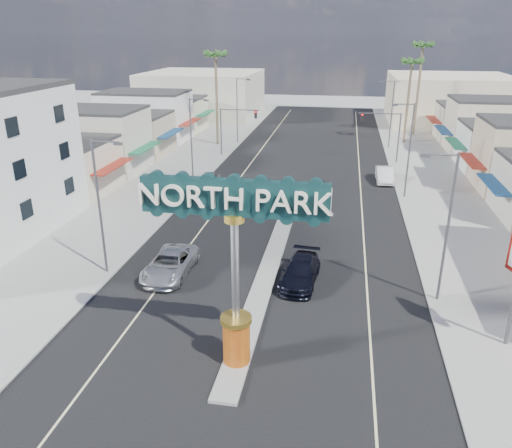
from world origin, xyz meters
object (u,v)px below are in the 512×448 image
at_px(streetlight_r_far, 391,111).
at_px(palm_right_mid, 412,66).
at_px(palm_right_far, 423,51).
at_px(car_parked_right, 384,175).
at_px(traffic_signal_right, 384,127).
at_px(streetlight_l_mid, 193,138).
at_px(traffic_signal_left, 235,123).
at_px(streetlight_l_near, 101,201).
at_px(palm_left_far, 216,60).
at_px(car_parked_left, 208,181).
at_px(streetlight_l_far, 238,107).
at_px(streetlight_r_near, 445,222).
at_px(gateway_sign, 235,253).
at_px(streetlight_r_mid, 408,146).
at_px(suv_left, 170,264).
at_px(suv_right, 300,272).

relative_size(streetlight_r_far, palm_right_mid, 0.74).
distance_m(streetlight_r_far, palm_right_far, 13.21).
bearing_deg(palm_right_far, car_parked_right, -102.67).
xyz_separation_m(traffic_signal_right, streetlight_l_mid, (-19.62, -13.99, 0.79)).
distance_m(traffic_signal_right, streetlight_r_far, 8.14).
height_order(traffic_signal_left, streetlight_l_near, streetlight_l_near).
distance_m(traffic_signal_right, palm_left_far, 24.09).
bearing_deg(palm_left_far, car_parked_left, -78.81).
height_order(streetlight_l_far, streetlight_r_near, same).
xyz_separation_m(gateway_sign, car_parked_left, (-9.00, 27.80, -5.15)).
height_order(traffic_signal_right, streetlight_l_mid, streetlight_l_mid).
height_order(streetlight_l_far, car_parked_right, streetlight_l_far).
height_order(traffic_signal_right, car_parked_right, traffic_signal_right).
bearing_deg(streetlight_r_near, streetlight_r_far, 90.00).
bearing_deg(streetlight_r_mid, palm_right_far, 81.88).
bearing_deg(palm_right_mid, streetlight_r_far, -122.69).
relative_size(streetlight_r_far, car_parked_left, 1.96).
xyz_separation_m(palm_right_far, car_parked_right, (-6.00, -26.68, -11.60)).
bearing_deg(car_parked_right, streetlight_l_far, 138.12).
distance_m(streetlight_r_far, suv_left, 45.00).
relative_size(streetlight_l_near, palm_left_far, 0.69).
bearing_deg(suv_left, traffic_signal_left, 95.20).
xyz_separation_m(streetlight_l_near, car_parked_left, (1.43, 19.78, -4.28)).
xyz_separation_m(palm_right_far, suv_left, (-21.30, -51.55, -11.59)).
bearing_deg(car_parked_right, streetlight_r_far, 83.85).
relative_size(traffic_signal_right, palm_left_far, 0.46).
distance_m(palm_right_mid, car_parked_right, 23.24).
distance_m(traffic_signal_left, car_parked_left, 14.64).
distance_m(streetlight_r_far, palm_left_far, 24.38).
relative_size(gateway_sign, suv_right, 1.75).
distance_m(streetlight_l_near, palm_right_mid, 51.92).
height_order(streetlight_l_mid, suv_left, streetlight_l_mid).
relative_size(traffic_signal_right, palm_right_mid, 0.50).
height_order(traffic_signal_left, suv_right, traffic_signal_left).
bearing_deg(streetlight_r_mid, streetlight_l_mid, 180.00).
height_order(traffic_signal_right, streetlight_l_far, streetlight_l_far).
relative_size(gateway_sign, car_parked_left, 1.99).
relative_size(traffic_signal_left, suv_right, 1.14).
xyz_separation_m(streetlight_l_far, streetlight_r_near, (20.87, -42.00, 0.00)).
bearing_deg(streetlight_r_mid, suv_left, -130.56).
bearing_deg(streetlight_l_far, palm_right_far, 21.46).
relative_size(streetlight_l_far, streetlight_r_mid, 1.00).
bearing_deg(streetlight_r_far, streetlight_r_near, -90.00).
xyz_separation_m(streetlight_l_mid, streetlight_l_far, (0.00, 22.00, 0.00)).
height_order(traffic_signal_left, car_parked_right, traffic_signal_left).
bearing_deg(suv_left, car_parked_right, 58.68).
bearing_deg(streetlight_r_mid, streetlight_r_near, -90.00).
distance_m(streetlight_r_near, streetlight_r_mid, 20.00).
distance_m(streetlight_l_near, streetlight_l_mid, 20.00).
distance_m(gateway_sign, streetlight_r_near, 13.19).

